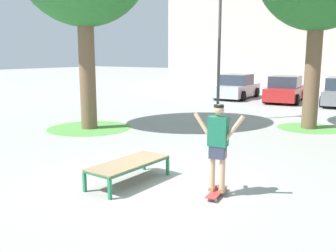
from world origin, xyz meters
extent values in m
plane|color=#999993|center=(0.00, 0.00, 0.00)|extent=(120.00, 120.00, 0.00)
cube|color=#237A4C|center=(-0.60, 0.45, 0.19)|extent=(0.06, 0.06, 0.38)
cube|color=#237A4C|center=(0.10, 0.42, 0.19)|extent=(0.06, 0.06, 0.38)
cube|color=#237A4C|center=(-0.68, -1.39, 0.19)|extent=(0.06, 0.06, 0.38)
cube|color=#237A4C|center=(0.02, -1.42, 0.19)|extent=(0.06, 0.06, 0.38)
cylinder|color=#237A4C|center=(-0.64, -0.47, 0.41)|extent=(0.13, 1.90, 0.05)
cylinder|color=#237A4C|center=(0.06, -0.50, 0.41)|extent=(0.13, 1.90, 0.05)
cylinder|color=#237A4C|center=(-0.25, 0.43, 0.41)|extent=(0.76, 0.08, 0.05)
cylinder|color=#237A4C|center=(-0.33, -1.41, 0.41)|extent=(0.76, 0.08, 0.05)
cube|color=#847051|center=(-0.29, -0.49, 0.45)|extent=(0.84, 1.93, 0.03)
cube|color=#B23333|center=(1.61, -0.13, 0.08)|extent=(0.31, 0.82, 0.02)
cylinder|color=silver|center=(1.50, 0.13, 0.03)|extent=(0.04, 0.06, 0.06)
cylinder|color=silver|center=(1.65, 0.15, 0.03)|extent=(0.04, 0.06, 0.06)
cylinder|color=silver|center=(1.58, -0.42, 0.03)|extent=(0.04, 0.06, 0.06)
cylinder|color=silver|center=(1.73, -0.40, 0.03)|extent=(0.04, 0.06, 0.06)
cylinder|color=tan|center=(1.51, -0.15, 0.50)|extent=(0.11, 0.11, 0.82)
cube|color=#99704C|center=(1.51, -0.10, 0.13)|extent=(0.13, 0.25, 0.07)
cylinder|color=tan|center=(1.71, -0.12, 0.50)|extent=(0.11, 0.11, 0.82)
cube|color=#99704C|center=(1.70, -0.07, 0.13)|extent=(0.13, 0.25, 0.07)
cube|color=#33384C|center=(1.61, -0.13, 0.88)|extent=(0.33, 0.24, 0.24)
cube|color=#196647|center=(1.61, -0.13, 1.28)|extent=(0.39, 0.27, 0.56)
cylinder|color=tan|center=(1.31, -0.18, 1.35)|extent=(0.41, 0.14, 0.52)
cylinder|color=tan|center=(1.91, -0.09, 1.35)|extent=(0.41, 0.14, 0.52)
sphere|color=tan|center=(1.61, -0.13, 1.69)|extent=(0.20, 0.20, 0.20)
cylinder|color=black|center=(1.61, -0.13, 1.76)|extent=(0.19, 0.19, 0.05)
cylinder|color=brown|center=(-5.45, 3.45, 2.07)|extent=(0.58, 0.58, 4.15)
cylinder|color=#519342|center=(-5.45, 3.45, 0.00)|extent=(3.09, 3.09, 0.01)
cylinder|color=brown|center=(1.34, 8.00, 1.98)|extent=(0.55, 0.55, 3.96)
cylinder|color=#519342|center=(1.34, 8.00, 0.00)|extent=(2.28, 2.28, 0.01)
cube|color=#B7BABF|center=(-4.94, 15.73, 0.51)|extent=(1.94, 4.29, 0.70)
cube|color=#2D3847|center=(-4.93, 15.58, 1.18)|extent=(1.68, 2.19, 0.64)
cylinder|color=black|center=(-5.87, 16.99, 0.30)|extent=(0.25, 0.61, 0.60)
cylinder|color=black|center=(-4.17, 17.08, 0.30)|extent=(0.25, 0.61, 0.60)
cylinder|color=black|center=(-5.72, 14.39, 0.30)|extent=(0.25, 0.61, 0.60)
cylinder|color=black|center=(-4.02, 14.48, 0.30)|extent=(0.25, 0.61, 0.60)
cube|color=red|center=(-1.88, 15.63, 0.51)|extent=(2.19, 4.37, 0.70)
cube|color=#2D3847|center=(-1.87, 15.48, 1.18)|extent=(1.80, 2.27, 0.64)
cylinder|color=black|center=(-2.88, 16.82, 0.30)|extent=(0.29, 0.62, 0.60)
cylinder|color=black|center=(-1.19, 17.02, 0.30)|extent=(0.29, 0.62, 0.60)
cylinder|color=black|center=(-2.57, 14.23, 0.30)|extent=(0.29, 0.62, 0.60)
cylinder|color=black|center=(-0.88, 14.44, 0.30)|extent=(0.29, 0.62, 0.60)
cylinder|color=black|center=(0.22, 16.95, 0.30)|extent=(0.27, 0.62, 0.60)
cylinder|color=black|center=(0.44, 14.36, 0.30)|extent=(0.27, 0.62, 0.60)
cylinder|color=#4C4C51|center=(-2.18, 7.49, 2.75)|extent=(0.12, 0.12, 5.50)
camera|label=1|loc=(4.71, -6.46, 2.69)|focal=40.60mm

